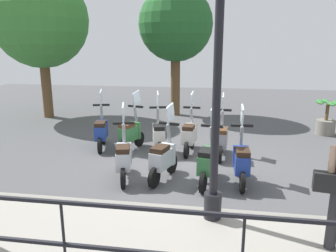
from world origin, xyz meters
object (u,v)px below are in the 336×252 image
object	(u,v)px
scooter_near_2	(163,158)
scooter_far_3	(130,133)
lamp_post_near	(217,91)
tree_distant	(176,25)
scooter_far_0	(221,138)
scooter_near_3	(124,157)
scooter_far_4	(101,131)
scooter_far_2	(159,134)
scooter_far_1	(190,135)
tree_large	(40,20)
scooter_near_1	(208,161)
scooter_near_0	(241,161)
potted_palm	(326,120)

from	to	relation	value
scooter_near_2	scooter_far_3	bearing A→B (deg)	50.00
lamp_post_near	tree_distant	size ratio (longest dim) A/B	0.90
scooter_near_2	scooter_far_0	bearing A→B (deg)	-19.53
scooter_near_3	scooter_far_4	xyz separation A→B (m)	(1.92, 1.18, 0.00)
tree_distant	scooter_far_2	bearing A→B (deg)	-177.55
scooter_far_0	scooter_far_1	size ratio (longest dim) A/B	1.00
tree_large	lamp_post_near	bearing A→B (deg)	-137.17
tree_large	scooter_far_0	distance (m)	8.06
tree_distant	scooter_far_2	distance (m)	5.53
scooter_far_1	scooter_far_3	xyz separation A→B (m)	(-0.06, 1.53, 0.00)
scooter_far_1	scooter_far_4	world-z (taller)	same
lamp_post_near	scooter_far_4	world-z (taller)	lamp_post_near
scooter_far_4	scooter_near_2	bearing A→B (deg)	-145.73
scooter_near_1	scooter_far_0	size ratio (longest dim) A/B	1.00
scooter_near_0	scooter_far_4	xyz separation A→B (m)	(1.76, 3.53, 0.00)
scooter_near_0	scooter_far_1	distance (m)	2.12
scooter_far_0	tree_distant	bearing A→B (deg)	22.55
scooter_near_3	scooter_far_3	distance (m)	1.90
potted_palm	scooter_near_2	xyz separation A→B (m)	(-4.21, 4.35, 0.04)
scooter_near_0	scooter_far_0	distance (m)	1.60
tree_large	scooter_far_2	distance (m)	6.80
scooter_near_2	scooter_far_3	size ratio (longest dim) A/B	1.00
tree_large	scooter_far_4	world-z (taller)	tree_large
scooter_near_1	scooter_far_1	xyz separation A→B (m)	(1.88, 0.54, 0.00)
scooter_near_0	potted_palm	bearing A→B (deg)	-35.47
tree_distant	scooter_near_2	bearing A→B (deg)	-174.56
scooter_near_0	scooter_far_1	bearing A→B (deg)	32.43
tree_large	scooter_far_4	bearing A→B (deg)	-135.58
scooter_far_1	tree_large	bearing A→B (deg)	63.69
tree_distant	scooter_far_4	xyz separation A→B (m)	(-4.59, 1.36, -2.92)
scooter_far_1	scooter_far_2	size ratio (longest dim) A/B	1.00
scooter_near_0	scooter_far_2	bearing A→B (deg)	48.34
scooter_near_3	scooter_far_4	world-z (taller)	same
lamp_post_near	scooter_far_2	xyz separation A→B (m)	(3.34, 1.44, -1.60)
scooter_far_0	scooter_far_4	xyz separation A→B (m)	(0.21, 3.14, 0.00)
tree_large	scooter_near_0	world-z (taller)	tree_large
tree_distant	scooter_far_0	world-z (taller)	tree_distant
lamp_post_near	tree_distant	distance (m)	8.30
potted_palm	scooter_near_3	xyz separation A→B (m)	(-4.32, 5.14, 0.04)
tree_distant	scooter_far_1	size ratio (longest dim) A/B	3.13
scooter_near_1	scooter_far_3	size ratio (longest dim) A/B	1.00
scooter_far_0	scooter_far_4	size ratio (longest dim) A/B	1.00
scooter_near_3	scooter_far_1	bearing A→B (deg)	-44.35
potted_palm	scooter_far_3	distance (m)	6.03
lamp_post_near	scooter_near_2	world-z (taller)	lamp_post_near
tree_distant	scooter_near_0	bearing A→B (deg)	-161.20
scooter_near_2	scooter_far_2	world-z (taller)	same
scooter_near_2	scooter_far_1	size ratio (longest dim) A/B	1.00
scooter_near_3	scooter_far_2	xyz separation A→B (m)	(1.81, -0.39, 0.00)
scooter_far_2	scooter_far_4	xyz separation A→B (m)	(0.11, 1.56, 0.00)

